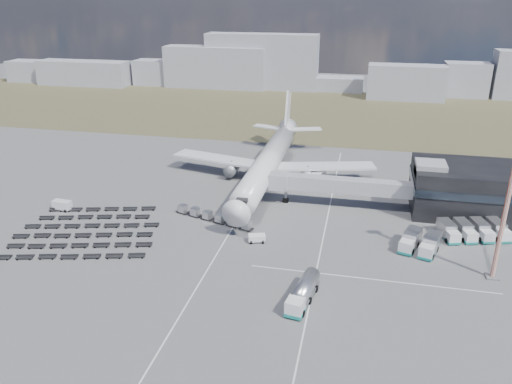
# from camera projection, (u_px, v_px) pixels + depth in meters

# --- Properties ---
(ground) EXTENTS (420.00, 420.00, 0.00)m
(ground) POSITION_uv_depth(u_px,v_px,m) (235.00, 241.00, 93.54)
(ground) COLOR #565659
(ground) RESTS_ON ground
(grass_strip) EXTENTS (420.00, 90.00, 0.01)m
(grass_strip) POSITION_uv_depth(u_px,v_px,m) (307.00, 112.00, 193.13)
(grass_strip) COLOR #4A472C
(grass_strip) RESTS_ON ground
(lane_markings) EXTENTS (47.12, 110.00, 0.01)m
(lane_markings) POSITION_uv_depth(u_px,v_px,m) (289.00, 239.00, 94.30)
(lane_markings) COLOR silver
(lane_markings) RESTS_ON ground
(terminal) EXTENTS (30.40, 16.40, 11.00)m
(terminal) POSITION_uv_depth(u_px,v_px,m) (486.00, 190.00, 103.73)
(terminal) COLOR black
(terminal) RESTS_ON ground
(jet_bridge) EXTENTS (30.30, 3.80, 7.05)m
(jet_bridge) POSITION_uv_depth(u_px,v_px,m) (331.00, 185.00, 106.96)
(jet_bridge) COLOR #939399
(jet_bridge) RESTS_ON ground
(airliner) EXTENTS (51.59, 64.53, 17.62)m
(airliner) POSITION_uv_depth(u_px,v_px,m) (269.00, 161.00, 120.87)
(airliner) COLOR white
(airliner) RESTS_ON ground
(skyline) EXTENTS (296.35, 25.68, 25.26)m
(skyline) POSITION_uv_depth(u_px,v_px,m) (289.00, 71.00, 231.45)
(skyline) COLOR #9798A5
(skyline) RESTS_ON ground
(fuel_tanker) EXTENTS (4.29, 10.46, 3.29)m
(fuel_tanker) POSITION_uv_depth(u_px,v_px,m) (303.00, 292.00, 74.82)
(fuel_tanker) COLOR white
(fuel_tanker) RESTS_ON ground
(pushback_tug) EXTENTS (3.53, 2.59, 1.44)m
(pushback_tug) POSITION_uv_depth(u_px,v_px,m) (257.00, 238.00, 93.12)
(pushback_tug) COLOR white
(pushback_tug) RESTS_ON ground
(utility_van) EXTENTS (4.18, 2.24, 2.16)m
(utility_van) POSITION_uv_depth(u_px,v_px,m) (62.00, 205.00, 106.51)
(utility_van) COLOR white
(utility_van) RESTS_ON ground
(catering_truck) EXTENTS (4.06, 7.29, 3.16)m
(catering_truck) POSITION_uv_depth(u_px,v_px,m) (317.00, 178.00, 120.56)
(catering_truck) COLOR white
(catering_truck) RESTS_ON ground
(service_trucks_near) EXTENTS (7.98, 8.72, 2.89)m
(service_trucks_near) POSITION_uv_depth(u_px,v_px,m) (420.00, 243.00, 89.76)
(service_trucks_near) COLOR white
(service_trucks_near) RESTS_ON ground
(service_trucks_far) EXTENTS (13.33, 9.61, 2.66)m
(service_trucks_far) POSITION_uv_depth(u_px,v_px,m) (473.00, 230.00, 94.64)
(service_trucks_far) COLOR white
(service_trucks_far) RESTS_ON ground
(uld_row) EXTENTS (17.86, 7.21, 1.66)m
(uld_row) POSITION_uv_depth(u_px,v_px,m) (214.00, 217.00, 101.37)
(uld_row) COLOR black
(uld_row) RESTS_ON ground
(baggage_dollies) EXTENTS (30.08, 27.60, 0.70)m
(baggage_dollies) POSITION_uv_depth(u_px,v_px,m) (86.00, 231.00, 96.91)
(baggage_dollies) COLOR black
(baggage_dollies) RESTS_ON ground
(floodlight_mast) EXTENTS (2.47, 2.00, 25.95)m
(floodlight_mast) POSITION_uv_depth(u_px,v_px,m) (507.00, 205.00, 76.90)
(floodlight_mast) COLOR #BC3F1E
(floodlight_mast) RESTS_ON ground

